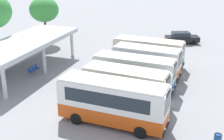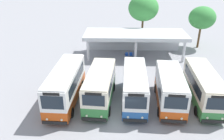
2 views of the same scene
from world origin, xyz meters
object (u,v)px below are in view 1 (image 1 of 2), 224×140
city_bus_fifth_blue (148,52)px  waiting_chair_end_by_column (30,71)px  city_bus_nearest_orange (113,101)px  city_bus_fourth_amber (147,61)px  parked_car_flank (182,38)px  litter_bin_apron (217,140)px  city_bus_second_in_row (125,85)px  waiting_chair_second_from_end (33,69)px  city_bus_middle_cream (134,72)px  waiting_chair_middle_seat (37,67)px

city_bus_fifth_blue → waiting_chair_end_by_column: (-6.89, 10.76, -1.19)m
city_bus_nearest_orange → city_bus_fourth_amber: bearing=-0.9°
parked_car_flank → litter_bin_apron: (-24.01, -5.50, -0.37)m
parked_car_flank → city_bus_nearest_orange: bearing=175.5°
city_bus_second_in_row → city_bus_fifth_blue: bearing=2.1°
city_bus_fourth_amber → waiting_chair_second_from_end: city_bus_fourth_amber is taller
city_bus_fourth_amber → city_bus_fifth_blue: size_ratio=0.88×
litter_bin_apron → city_bus_fourth_amber: bearing=35.6°
city_bus_fourth_amber → waiting_chair_end_by_column: bearing=107.8°
city_bus_fifth_blue → city_bus_middle_cream: bearing=-178.3°
city_bus_fifth_blue → waiting_chair_middle_seat: city_bus_fifth_blue is taller
city_bus_fourth_amber → waiting_chair_second_from_end: 11.83m
city_bus_fifth_blue → parked_car_flank: 10.97m
waiting_chair_middle_seat → waiting_chair_end_by_column: bearing=-179.4°
city_bus_nearest_orange → litter_bin_apron: size_ratio=9.02×
waiting_chair_middle_seat → litter_bin_apron: litter_bin_apron is taller
city_bus_nearest_orange → city_bus_fifth_blue: 12.98m
city_bus_middle_cream → parked_car_flank: size_ratio=1.54×
city_bus_second_in_row → waiting_chair_middle_seat: (4.05, 11.12, -1.23)m
city_bus_nearest_orange → waiting_chair_end_by_column: (6.09, 11.17, -1.36)m
waiting_chair_second_from_end → litter_bin_apron: bearing=-110.7°
waiting_chair_second_from_end → city_bus_second_in_row: bearing=-107.2°
parked_car_flank → city_bus_fourth_amber: bearing=173.0°
waiting_chair_end_by_column → parked_car_flank: bearing=-36.5°
parked_car_flank → waiting_chair_middle_seat: (-16.38, 13.04, -0.31)m
litter_bin_apron → waiting_chair_second_from_end: bearing=69.3°
parked_car_flank → city_bus_middle_cream: bearing=173.1°
city_bus_middle_cream → litter_bin_apron: 10.29m
city_bus_middle_cream → city_bus_fifth_blue: bearing=1.7°
litter_bin_apron → parked_car_flank: bearing=12.9°
city_bus_nearest_orange → litter_bin_apron: city_bus_nearest_orange is taller
waiting_chair_end_by_column → waiting_chair_second_from_end: (0.60, 0.04, 0.00)m
city_bus_second_in_row → city_bus_fourth_amber: (6.49, -0.21, -0.01)m
waiting_chair_end_by_column → city_bus_second_in_row: bearing=-104.4°
waiting_chair_end_by_column → waiting_chair_second_from_end: same height
city_bus_fourth_amber → parked_car_flank: (13.94, -1.71, -0.92)m
city_bus_fourth_amber → waiting_chair_end_by_column: city_bus_fourth_amber is taller
city_bus_middle_cream → waiting_chair_second_from_end: size_ratio=8.80×
parked_car_flank → waiting_chair_end_by_column: parked_car_flank is taller
waiting_chair_end_by_column → waiting_chair_middle_seat: 1.20m
waiting_chair_end_by_column → waiting_chair_second_from_end: bearing=4.1°
city_bus_nearest_orange → parked_car_flank: bearing=-4.5°
city_bus_fifth_blue → waiting_chair_end_by_column: city_bus_fifth_blue is taller
city_bus_second_in_row → city_bus_middle_cream: (3.24, 0.16, -0.00)m
city_bus_second_in_row → waiting_chair_second_from_end: (3.45, 11.15, -1.23)m
city_bus_fourth_amber → waiting_chair_middle_seat: bearing=102.2°
city_bus_middle_cream → city_bus_fourth_amber: 3.27m
city_bus_nearest_orange → city_bus_fifth_blue: (12.98, 0.41, -0.17)m
city_bus_fourth_amber → parked_car_flank: size_ratio=1.40×
parked_car_flank → waiting_chair_second_from_end: parked_car_flank is taller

